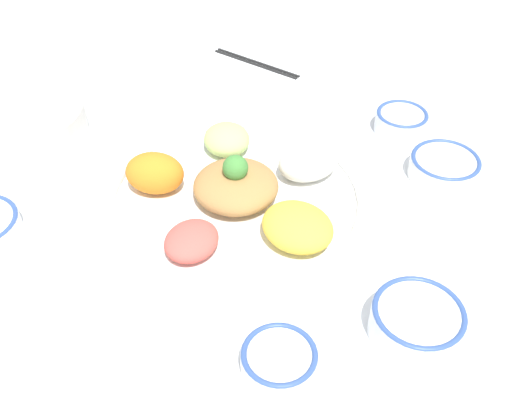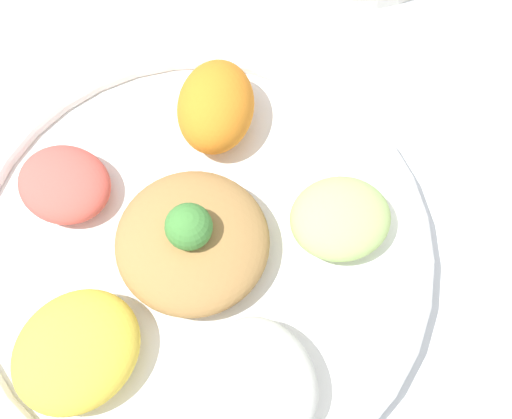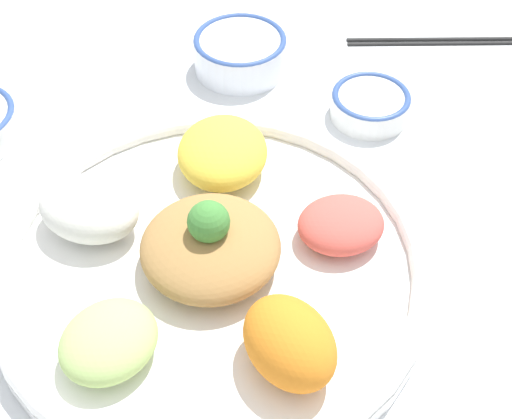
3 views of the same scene
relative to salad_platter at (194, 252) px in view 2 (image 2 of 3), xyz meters
name	(u,v)px [view 2 (image 2 of 3)]	position (x,y,z in m)	size (l,w,h in m)	color
ground_plane	(147,256)	(-0.04, -0.02, -0.03)	(2.40, 2.40, 0.00)	white
salad_platter	(194,252)	(0.00, 0.00, 0.00)	(0.41, 0.41, 0.10)	white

